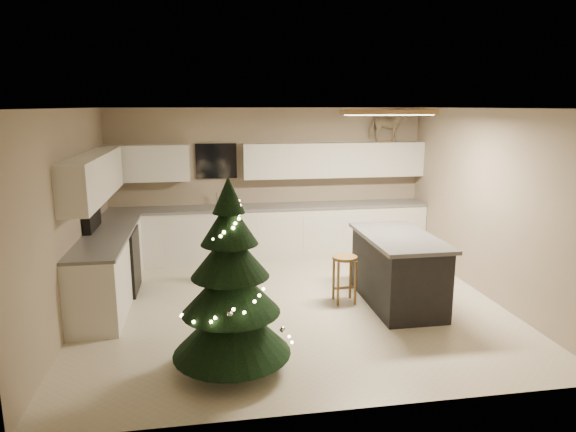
# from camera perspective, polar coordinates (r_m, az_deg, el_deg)

# --- Properties ---
(ground_plane) EXTENTS (5.50, 5.50, 0.00)m
(ground_plane) POSITION_cam_1_polar(r_m,az_deg,el_deg) (7.04, 0.48, -9.79)
(ground_plane) COLOR beige
(room_shell) EXTENTS (5.52, 5.02, 2.61)m
(room_shell) POSITION_cam_1_polar(r_m,az_deg,el_deg) (6.59, 0.70, 4.48)
(room_shell) COLOR gray
(room_shell) RESTS_ON ground_plane
(cabinetry) EXTENTS (5.50, 3.20, 2.00)m
(cabinetry) POSITION_cam_1_polar(r_m,az_deg,el_deg) (8.29, -7.70, -1.00)
(cabinetry) COLOR silver
(cabinetry) RESTS_ON ground_plane
(island) EXTENTS (0.90, 1.70, 0.95)m
(island) POSITION_cam_1_polar(r_m,az_deg,el_deg) (7.08, 12.10, -5.82)
(island) COLOR black
(island) RESTS_ON ground_plane
(bar_stool) EXTENTS (0.34, 0.34, 0.65)m
(bar_stool) POSITION_cam_1_polar(r_m,az_deg,el_deg) (7.01, 6.31, -5.73)
(bar_stool) COLOR brown
(bar_stool) RESTS_ON ground_plane
(christmas_tree) EXTENTS (1.24, 1.20, 1.98)m
(christmas_tree) POSITION_cam_1_polar(r_m,az_deg,el_deg) (5.17, -6.37, -8.53)
(christmas_tree) COLOR #3F2816
(christmas_tree) RESTS_ON ground_plane
(toddler) EXTENTS (0.35, 0.35, 0.82)m
(toddler) POSITION_cam_1_polar(r_m,az_deg,el_deg) (7.70, -5.92, -4.66)
(toddler) COLOR black
(toddler) RESTS_ON ground_plane
(rocking_horse) EXTENTS (0.65, 0.35, 0.55)m
(rocking_horse) POSITION_cam_1_polar(r_m,az_deg,el_deg) (9.34, 10.97, 9.81)
(rocking_horse) COLOR brown
(rocking_horse) RESTS_ON cabinetry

